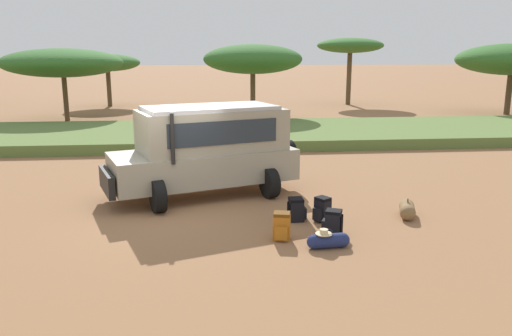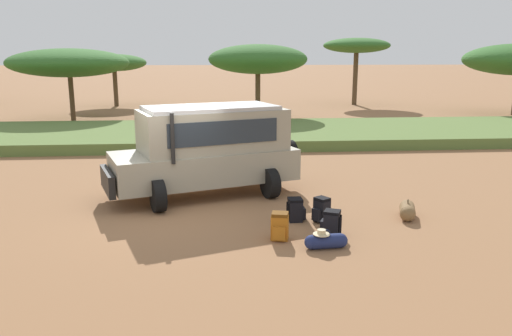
% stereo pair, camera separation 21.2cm
% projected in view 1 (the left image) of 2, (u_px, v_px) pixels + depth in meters
% --- Properties ---
extents(ground_plane, '(320.00, 320.00, 0.00)m').
position_uv_depth(ground_plane, '(175.00, 210.00, 12.40)').
color(ground_plane, '#936642').
extents(grass_bank, '(120.00, 7.00, 0.44)m').
position_uv_depth(grass_bank, '(188.00, 134.00, 22.57)').
color(grass_bank, '#5B7538').
rests_on(grass_bank, ground_plane).
extents(safari_vehicle, '(5.44, 3.67, 2.44)m').
position_uv_depth(safari_vehicle, '(207.00, 148.00, 13.47)').
color(safari_vehicle, gray).
rests_on(safari_vehicle, ground_plane).
extents(backpack_beside_front_wheel, '(0.43, 0.37, 0.54)m').
position_uv_depth(backpack_beside_front_wheel, '(296.00, 210.00, 11.57)').
color(backpack_beside_front_wheel, black).
rests_on(backpack_beside_front_wheel, ground_plane).
extents(backpack_cluster_center, '(0.44, 0.42, 0.58)m').
position_uv_depth(backpack_cluster_center, '(322.00, 210.00, 11.50)').
color(backpack_cluster_center, black).
rests_on(backpack_cluster_center, ground_plane).
extents(backpack_near_rear_wheel, '(0.47, 0.42, 0.54)m').
position_uv_depth(backpack_near_rear_wheel, '(333.00, 222.00, 10.68)').
color(backpack_near_rear_wheel, black).
rests_on(backpack_near_rear_wheel, ground_plane).
extents(backpack_outermost, '(0.41, 0.43, 0.59)m').
position_uv_depth(backpack_outermost, '(282.00, 226.00, 10.38)').
color(backpack_outermost, '#B26619').
rests_on(backpack_outermost, ground_plane).
extents(duffel_bag_low_black_case, '(0.88, 0.35, 0.40)m').
position_uv_depth(duffel_bag_low_black_case, '(328.00, 240.00, 9.95)').
color(duffel_bag_low_black_case, navy).
rests_on(duffel_bag_low_black_case, ground_plane).
extents(duffel_bag_soft_canvas, '(0.54, 0.90, 0.46)m').
position_uv_depth(duffel_bag_soft_canvas, '(407.00, 210.00, 11.85)').
color(duffel_bag_soft_canvas, brown).
rests_on(duffel_bag_soft_canvas, ground_plane).
extents(acacia_tree_left_mid, '(6.66, 6.94, 4.09)m').
position_uv_depth(acacia_tree_left_mid, '(63.00, 63.00, 28.04)').
color(acacia_tree_left_mid, brown).
rests_on(acacia_tree_left_mid, ground_plane).
extents(acacia_tree_centre_back, '(4.65, 4.74, 3.76)m').
position_uv_depth(acacia_tree_centre_back, '(107.00, 63.00, 36.03)').
color(acacia_tree_centre_back, brown).
rests_on(acacia_tree_centre_back, ground_plane).
extents(acacia_tree_right_mid, '(5.49, 5.37, 4.31)m').
position_uv_depth(acacia_tree_right_mid, '(253.00, 59.00, 27.63)').
color(acacia_tree_right_mid, brown).
rests_on(acacia_tree_right_mid, ground_plane).
extents(acacia_tree_far_right, '(4.94, 4.63, 4.93)m').
position_uv_depth(acacia_tree_far_right, '(350.00, 46.00, 37.04)').
color(acacia_tree_far_right, brown).
rests_on(acacia_tree_far_right, ground_plane).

